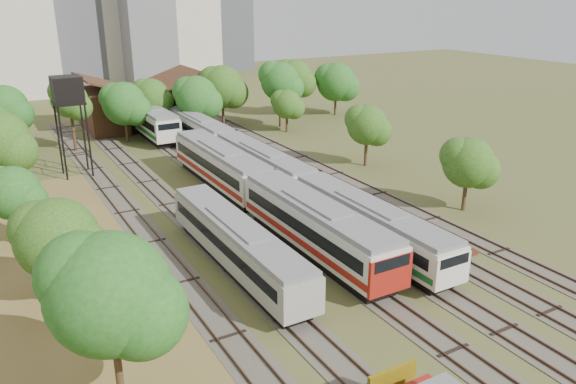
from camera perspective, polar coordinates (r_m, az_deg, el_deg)
ground at (r=36.35m, az=14.02°, el=-11.27°), size 240.00×240.00×0.00m
dry_grass_patch at (r=35.36m, az=-18.52°, el=-12.67°), size 14.00×60.00×0.04m
tracks at (r=54.86m, az=-4.54°, el=0.16°), size 24.60×80.00×0.19m
railcar_red_set at (r=48.12m, az=-2.72°, el=-0.02°), size 3.24×34.57×4.01m
railcar_green_set at (r=56.33m, az=-2.62°, el=2.71°), size 2.89×52.07×3.57m
railcar_rear at (r=77.39m, az=-13.84°, el=7.05°), size 3.24×16.08×4.01m
old_grey_coach at (r=39.12m, az=-5.18°, el=-5.27°), size 2.79×18.00×3.45m
water_tower at (r=61.55m, az=-21.50°, el=9.38°), size 2.99×2.99×10.35m
rail_pile_near at (r=46.80m, az=14.01°, el=-3.77°), size 0.66×9.97×0.33m
rail_pile_far at (r=51.42m, az=9.23°, el=-1.31°), size 0.46×7.31×0.24m
maintenance_shed at (r=84.14m, az=-14.61°, el=8.53°), size 16.45×11.55×7.58m
tree_band_left at (r=40.69m, az=-24.69°, el=-1.06°), size 8.01×54.94×8.86m
tree_band_far at (r=79.05m, az=-7.79°, el=10.18°), size 51.86×10.94×9.19m
tree_band_right at (r=61.49m, az=8.34°, el=6.33°), size 5.16×37.61×6.83m
tower_far_right at (r=143.54m, az=-6.90°, el=17.86°), size 12.00×12.00×28.00m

